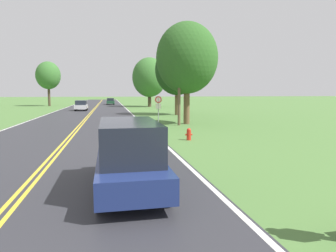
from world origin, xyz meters
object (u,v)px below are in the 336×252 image
tree_behind_sign (177,70)px  car_dark_green_sedan_mid_far (110,101)px  tree_right_cluster (48,76)px  fire_hydrant (189,134)px  car_dark_blue_van_approaching (129,154)px  traffic_sign (158,103)px  tree_mid_treeline (187,58)px  tree_far_back (149,77)px  car_silver_hatchback_mid_near (81,105)px

tree_behind_sign → car_dark_green_sedan_mid_far: 35.27m
tree_behind_sign → tree_right_cluster: bearing=125.2°
fire_hydrant → car_dark_blue_van_approaching: (-4.02, -8.29, 0.66)m
traffic_sign → car_dark_blue_van_approaching: traffic_sign is taller
tree_mid_treeline → tree_far_back: bearing=88.2°
tree_far_back → car_silver_hatchback_mid_near: size_ratio=2.57×
fire_hydrant → car_silver_hatchback_mid_near: (-8.74, 30.91, 0.47)m
tree_far_back → car_dark_blue_van_approaching: tree_far_back is taller
traffic_sign → tree_mid_treeline: tree_mid_treeline is taller
tree_mid_treeline → car_silver_hatchback_mid_near: bearing=116.4°
fire_hydrant → car_dark_green_sedan_mid_far: (-4.23, 53.53, 0.39)m
traffic_sign → car_dark_green_sedan_mid_far: traffic_sign is taller
tree_behind_sign → car_silver_hatchback_mid_near: tree_behind_sign is taller
car_dark_blue_van_approaching → car_dark_green_sedan_mid_far: (-0.22, 61.81, -0.27)m
car_silver_hatchback_mid_near → car_dark_blue_van_approaching: bearing=-172.9°
fire_hydrant → tree_behind_sign: size_ratio=0.08×
traffic_sign → car_silver_hatchback_mid_near: (-8.23, 23.02, -1.04)m
traffic_sign → tree_far_back: bearing=83.6°
tree_far_back → tree_mid_treeline: bearing=-91.8°
car_dark_green_sedan_mid_far → tree_mid_treeline: bearing=7.3°
fire_hydrant → car_silver_hatchback_mid_near: bearing=105.8°
tree_far_back → car_dark_green_sedan_mid_far: bearing=121.4°
traffic_sign → car_dark_blue_van_approaching: bearing=-102.2°
traffic_sign → car_dark_green_sedan_mid_far: bearing=94.7°
tree_far_back → car_dark_green_sedan_mid_far: 15.15m
fire_hydrant → tree_far_back: bearing=85.5°
tree_behind_sign → car_dark_green_sedan_mid_far: tree_behind_sign is taller
tree_right_cluster → car_silver_hatchback_mid_near: 19.77m
tree_behind_sign → car_dark_blue_van_approaching: size_ratio=1.80×
tree_mid_treeline → tree_far_back: tree_far_back is taller
tree_behind_sign → car_dark_blue_van_approaching: tree_behind_sign is taller
tree_far_back → tree_right_cluster: bearing=160.6°
car_dark_blue_van_approaching → tree_far_back: bearing=171.3°
tree_behind_sign → car_dark_green_sedan_mid_far: bearing=103.2°
tree_right_cluster → car_dark_green_sedan_mid_far: size_ratio=2.03×
tree_mid_treeline → car_silver_hatchback_mid_near: tree_mid_treeline is taller
tree_far_back → tree_behind_sign: bearing=-88.6°
tree_behind_sign → tree_far_back: tree_far_back is taller
tree_mid_treeline → car_dark_green_sedan_mid_far: bearing=98.2°
fire_hydrant → tree_mid_treeline: (2.19, 8.87, 5.37)m
tree_behind_sign → tree_right_cluster: size_ratio=0.96×
traffic_sign → tree_behind_sign: size_ratio=0.29×
tree_mid_treeline → car_dark_green_sedan_mid_far: tree_mid_treeline is taller
car_silver_hatchback_mid_near → tree_far_back: bearing=-48.8°
tree_behind_sign → tree_right_cluster: tree_right_cluster is taller
car_dark_blue_van_approaching → car_silver_hatchback_mid_near: 39.48m
tree_right_cluster → fire_hydrant: bearing=-71.1°
tree_mid_treeline → car_dark_green_sedan_mid_far: (-6.42, 44.65, -4.98)m
tree_right_cluster → car_dark_green_sedan_mid_far: tree_right_cluster is taller
car_silver_hatchback_mid_near → fire_hydrant: bearing=-164.0°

